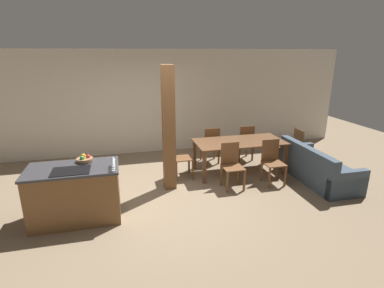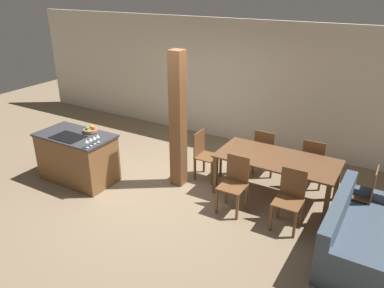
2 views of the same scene
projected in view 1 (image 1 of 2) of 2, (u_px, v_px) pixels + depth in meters
ground_plane at (164, 197)px, 5.64m from camera, size 16.00×16.00×0.00m
wall_back at (146, 102)px, 7.86m from camera, size 11.20×0.08×2.70m
kitchen_island at (75, 193)px, 4.80m from camera, size 1.40×0.78×0.91m
fruit_bowl at (85, 159)px, 4.91m from camera, size 0.26×0.26×0.11m
wine_glass_near at (113, 164)px, 4.48m from camera, size 0.07×0.07×0.14m
wine_glass_middle at (113, 162)px, 4.56m from camera, size 0.07×0.07×0.14m
wine_glass_far at (113, 160)px, 4.64m from camera, size 0.07×0.07×0.14m
wine_glass_end at (113, 158)px, 4.72m from camera, size 0.07×0.07×0.14m
dining_table at (239, 145)px, 6.66m from camera, size 1.98×0.95×0.73m
dining_chair_near_left at (232, 165)px, 5.96m from camera, size 0.40×0.40×0.90m
dining_chair_near_right at (272, 161)px, 6.17m from camera, size 0.40×0.40×0.90m
dining_chair_far_left at (211, 144)px, 7.26m from camera, size 0.40×0.40×0.90m
dining_chair_far_right at (245, 142)px, 7.46m from camera, size 0.40×0.40×0.90m
dining_chair_head_end at (179, 157)px, 6.40m from camera, size 0.40×0.40×0.90m
dining_chair_foot_end at (293, 147)px, 7.03m from camera, size 0.40×0.40×0.90m
couch at (317, 169)px, 6.32m from camera, size 0.82×1.85×0.77m
timber_post at (169, 130)px, 5.71m from camera, size 0.23×0.23×2.41m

